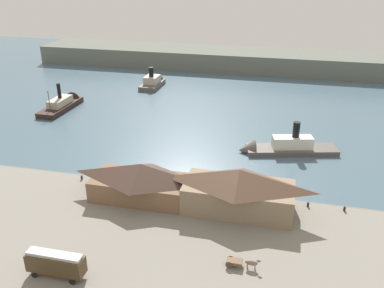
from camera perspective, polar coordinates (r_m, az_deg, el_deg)
name	(u,v)px	position (r m, az deg, el deg)	size (l,w,h in m)	color
ground_plane	(159,180)	(95.46, -4.57, -4.98)	(320.00, 320.00, 0.00)	#476070
quay_promenade	(122,235)	(77.83, -9.58, -12.22)	(110.00, 36.00, 1.20)	gray
seawall_edge	(154,186)	(92.24, -5.25, -5.76)	(110.00, 0.80, 1.00)	#666159
ferry_shed_central_terminal	(141,181)	(85.19, -6.94, -4.99)	(20.56, 9.77, 7.67)	brown
ferry_shed_west_terminal	(239,190)	(80.77, 6.42, -6.24)	(21.45, 10.08, 8.81)	#847056
street_tram	(56,263)	(69.38, -18.19, -15.20)	(9.18, 2.66, 4.26)	#4C381E
horse_cart	(241,262)	(69.14, 6.74, -15.77)	(5.48, 1.62, 1.87)	brown
mooring_post_east	(308,204)	(86.42, 15.62, -7.99)	(0.44, 0.44, 0.90)	black
mooring_post_center_east	(82,177)	(96.12, -14.88, -4.45)	(0.44, 0.44, 0.90)	black
mooring_post_west	(345,209)	(87.22, 20.17, -8.34)	(0.44, 0.44, 0.90)	black
ferry_moored_east	(65,103)	(148.03, -17.05, 5.37)	(6.67, 21.72, 10.83)	black
ferry_mid_harbor	(279,147)	(110.37, 11.82, -0.46)	(26.13, 11.82, 10.45)	#514C47
ferry_near_quay	(154,82)	(166.91, -5.28, 8.48)	(6.73, 15.39, 10.09)	#514C47
far_headland	(231,59)	(195.63, 5.35, 11.51)	(180.00, 24.00, 8.00)	#60665B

